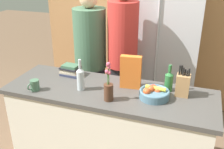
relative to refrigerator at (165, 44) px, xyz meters
The scene contains 13 objects.
kitchen_island 1.41m from the refrigerator, 103.41° to the right, with size 1.90×0.64×0.91m.
back_wall_wood 0.57m from the refrigerator, 130.17° to the left, with size 3.10×0.12×2.60m.
refrigerator is the anchor object (origin of this frame).
fruit_bowl 1.28m from the refrigerator, 85.55° to the right, with size 0.26×0.26×0.10m.
knife_block 1.20m from the refrigerator, 74.57° to the right, with size 0.11×0.10×0.28m.
flower_vase 1.46m from the refrigerator, 99.76° to the right, with size 0.08×0.08×0.34m.
cereal_box 1.17m from the refrigerator, 96.83° to the right, with size 0.19×0.08×0.30m.
coffee_mug 1.76m from the refrigerator, 121.99° to the right, with size 0.08×0.12×0.10m.
book_stack 1.34m from the refrigerator, 125.89° to the right, with size 0.21×0.16×0.11m.
bottle_oil 1.45m from the refrigerator, 112.13° to the right, with size 0.07×0.07×0.29m.
bottle_vinegar 1.12m from the refrigerator, 79.98° to the right, with size 0.07×0.07×0.25m.
person_at_sink 0.98m from the refrigerator, 142.40° to the right, with size 0.37×0.37×1.69m.
person_in_blue 0.69m from the refrigerator, 124.98° to the right, with size 0.33×0.33×1.80m.
Camera 1 is at (0.71, -1.96, 2.00)m, focal length 42.00 mm.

